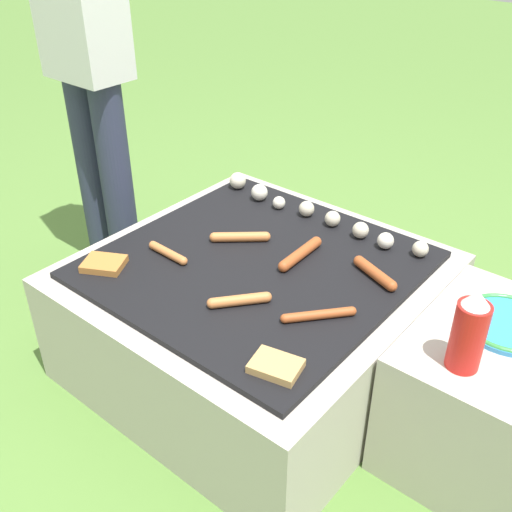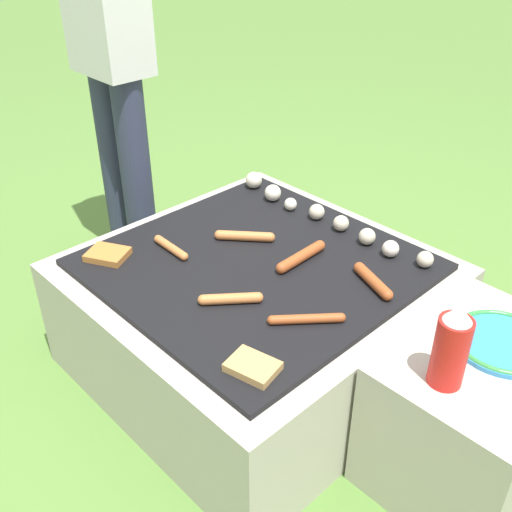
# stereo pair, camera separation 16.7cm
# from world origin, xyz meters

# --- Properties ---
(ground_plane) EXTENTS (14.00, 14.00, 0.00)m
(ground_plane) POSITION_xyz_m (0.00, 0.00, 0.00)
(ground_plane) COLOR #567F38
(grill) EXTENTS (0.93, 0.93, 0.38)m
(grill) POSITION_xyz_m (0.00, 0.00, 0.19)
(grill) COLOR #B2AA9E
(grill) RESTS_ON ground_plane
(side_ledge) EXTENTS (0.37, 0.51, 0.38)m
(side_ledge) POSITION_xyz_m (0.66, 0.12, 0.19)
(side_ledge) COLOR #B2AA9E
(side_ledge) RESTS_ON ground_plane
(person_standing) EXTENTS (0.27, 0.21, 1.56)m
(person_standing) POSITION_xyz_m (-0.75, 0.06, 0.89)
(person_standing) COLOR #2D334C
(person_standing) RESTS_ON ground_plane
(sausage_mid_left) EXTENTS (0.16, 0.03, 0.02)m
(sausage_mid_left) POSITION_xyz_m (-0.22, -0.14, 0.39)
(sausage_mid_left) COLOR #C6753D
(sausage_mid_left) RESTS_ON grill
(sausage_back_right) EXTENTS (0.12, 0.14, 0.03)m
(sausage_back_right) POSITION_xyz_m (0.10, -0.18, 0.39)
(sausage_back_right) COLOR #C6753D
(sausage_back_right) RESTS_ON grill
(sausage_back_left) EXTENTS (0.15, 0.13, 0.03)m
(sausage_back_left) POSITION_xyz_m (-0.11, 0.06, 0.39)
(sausage_back_left) COLOR #C6753D
(sausage_back_left) RESTS_ON grill
(sausage_back_center) EXTENTS (0.13, 0.15, 0.02)m
(sausage_back_center) POSITION_xyz_m (0.29, -0.10, 0.39)
(sausage_back_center) COLOR #A34C23
(sausage_back_center) RESTS_ON grill
(sausage_mid_right) EXTENTS (0.16, 0.08, 0.03)m
(sausage_mid_right) POSITION_xyz_m (0.30, 0.15, 0.40)
(sausage_mid_right) COLOR #A34C23
(sausage_mid_right) RESTS_ON grill
(sausage_front_center) EXTENTS (0.04, 0.20, 0.03)m
(sausage_front_center) POSITION_xyz_m (0.09, 0.10, 0.40)
(sausage_front_center) COLOR #A34C23
(sausage_front_center) RESTS_ON grill
(bread_slice_right) EXTENTS (0.13, 0.11, 0.02)m
(bread_slice_right) POSITION_xyz_m (0.32, -0.31, 0.39)
(bread_slice_right) COLOR tan
(bread_slice_right) RESTS_ON grill
(bread_slice_left) EXTENTS (0.14, 0.13, 0.02)m
(bread_slice_left) POSITION_xyz_m (-0.31, -0.29, 0.39)
(bread_slice_left) COLOR #B27033
(bread_slice_left) RESTS_ON grill
(mushroom_row) EXTENTS (0.75, 0.08, 0.06)m
(mushroom_row) POSITION_xyz_m (-0.03, 0.32, 0.41)
(mushroom_row) COLOR beige
(mushroom_row) RESTS_ON grill
(plate_colorful) EXTENTS (0.24, 0.24, 0.02)m
(plate_colorful) POSITION_xyz_m (0.66, 0.17, 0.39)
(plate_colorful) COLOR #338CCC
(plate_colorful) RESTS_ON side_ledge
(condiment_bottle) EXTENTS (0.08, 0.08, 0.21)m
(condiment_bottle) POSITION_xyz_m (0.63, -0.04, 0.48)
(condiment_bottle) COLOR red
(condiment_bottle) RESTS_ON side_ledge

